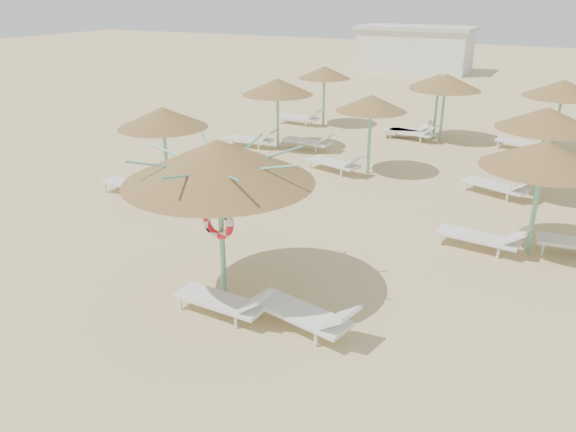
% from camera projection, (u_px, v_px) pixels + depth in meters
% --- Properties ---
extents(ground, '(120.00, 120.00, 0.00)m').
position_uv_depth(ground, '(238.00, 302.00, 11.19)').
color(ground, tan).
rests_on(ground, ground).
extents(main_palapa, '(3.63, 3.63, 3.26)m').
position_uv_depth(main_palapa, '(218.00, 162.00, 10.39)').
color(main_palapa, '#6BB99F').
rests_on(main_palapa, ground).
extents(lounger_main_a, '(1.98, 0.68, 0.71)m').
position_uv_depth(lounger_main_a, '(225.00, 301.00, 10.58)').
color(lounger_main_a, silver).
rests_on(lounger_main_a, ground).
extents(lounger_main_b, '(2.22, 1.08, 0.78)m').
position_uv_depth(lounger_main_b, '(306.00, 314.00, 10.12)').
color(lounger_main_b, silver).
rests_on(lounger_main_b, ground).
extents(palapa_field, '(19.66, 13.39, 2.72)m').
position_uv_depth(palapa_field, '(471.00, 108.00, 17.62)').
color(palapa_field, '#6BB99F').
rests_on(palapa_field, ground).
extents(service_hut, '(8.40, 4.40, 3.25)m').
position_uv_depth(service_hut, '(415.00, 49.00, 42.00)').
color(service_hut, silver).
rests_on(service_hut, ground).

